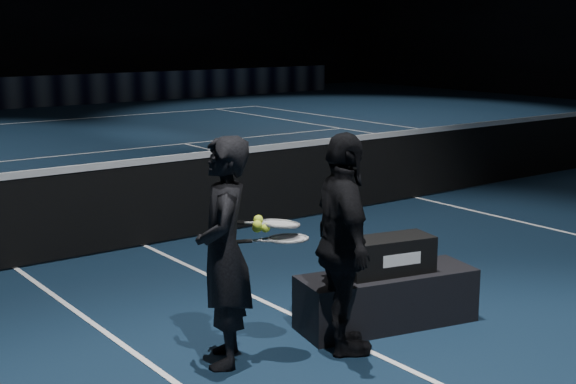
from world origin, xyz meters
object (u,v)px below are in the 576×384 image
(player_b, at_px, (343,244))
(racket_lower, at_px, (288,239))
(player_bench, at_px, (387,299))
(racket_bag, at_px, (388,255))
(racket_upper, at_px, (280,224))
(tennis_balls, at_px, (260,225))
(player_a, at_px, (224,252))

(player_b, bearing_deg, racket_lower, 90.61)
(player_bench, relative_size, racket_bag, 2.00)
(racket_upper, bearing_deg, racket_lower, -42.66)
(player_b, distance_m, racket_upper, 0.48)
(player_bench, height_order, racket_lower, racket_lower)
(racket_upper, relative_size, tennis_balls, 5.67)
(tennis_balls, bearing_deg, player_b, -23.60)
(player_a, height_order, player_b, same)
(racket_bag, bearing_deg, player_a, -173.36)
(player_bench, height_order, racket_bag, racket_bag)
(racket_lower, distance_m, racket_upper, 0.12)
(player_bench, xyz_separation_m, player_a, (-1.40, 0.15, 0.58))
(player_a, xyz_separation_m, player_b, (0.78, -0.33, 0.00))
(player_a, distance_m, player_b, 0.85)
(player_bench, xyz_separation_m, tennis_balls, (-1.16, 0.05, 0.76))
(player_bench, height_order, tennis_balls, tennis_balls)
(racket_bag, bearing_deg, racket_lower, -165.67)
(racket_bag, height_order, racket_lower, racket_lower)
(player_a, bearing_deg, tennis_balls, 100.57)
(racket_lower, relative_size, tennis_balls, 5.67)
(player_a, bearing_deg, racket_bag, 116.48)
(player_bench, distance_m, racket_bag, 0.35)
(player_bench, bearing_deg, tennis_balls, -169.91)
(player_a, bearing_deg, racket_lower, 99.45)
(player_a, bearing_deg, player_bench, 116.48)
(racket_lower, xyz_separation_m, tennis_balls, (-0.18, 0.08, 0.10))
(racket_bag, relative_size, player_b, 0.45)
(racket_upper, bearing_deg, player_bench, 17.48)
(player_b, bearing_deg, player_bench, -49.63)
(racket_bag, distance_m, player_b, 0.68)
(racket_bag, xyz_separation_m, tennis_balls, (-1.16, 0.05, 0.40))
(player_bench, height_order, player_a, player_a)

